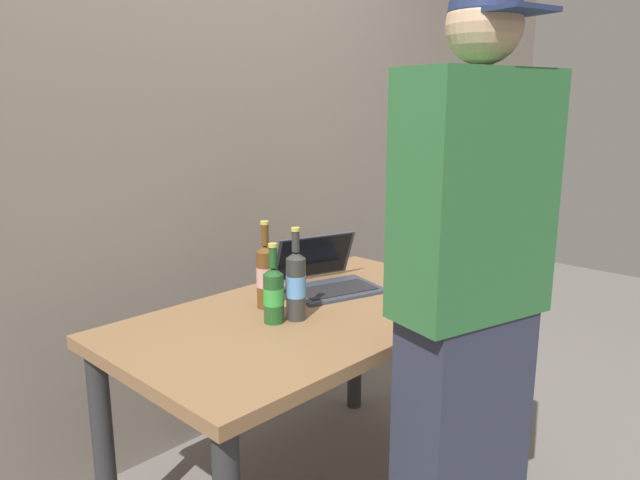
{
  "coord_description": "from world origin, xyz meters",
  "views": [
    {
      "loc": [
        -1.43,
        -1.41,
        1.46
      ],
      "look_at": [
        0.05,
        0.0,
        0.99
      ],
      "focal_mm": 33.73,
      "sensor_mm": 36.0,
      "label": 1
    }
  ],
  "objects_px": {
    "laptop": "(327,277)",
    "beer_bottle_green": "(296,284)",
    "beer_bottle_amber": "(266,274)",
    "beer_bottle_brown": "(274,293)",
    "person_figure": "(469,309)"
  },
  "relations": [
    {
      "from": "laptop",
      "to": "person_figure",
      "type": "distance_m",
      "value": 0.81
    },
    {
      "from": "beer_bottle_green",
      "to": "person_figure",
      "type": "distance_m",
      "value": 0.6
    },
    {
      "from": "laptop",
      "to": "person_figure",
      "type": "xyz_separation_m",
      "value": [
        -0.24,
        -0.76,
        0.12
      ]
    },
    {
      "from": "beer_bottle_green",
      "to": "person_figure",
      "type": "xyz_separation_m",
      "value": [
        0.09,
        -0.6,
        0.04
      ]
    },
    {
      "from": "beer_bottle_brown",
      "to": "person_figure",
      "type": "distance_m",
      "value": 0.65
    },
    {
      "from": "beer_bottle_amber",
      "to": "beer_bottle_brown",
      "type": "xyz_separation_m",
      "value": [
        -0.08,
        -0.13,
        -0.02
      ]
    },
    {
      "from": "beer_bottle_green",
      "to": "beer_bottle_amber",
      "type": "bearing_deg",
      "value": 86.8
    },
    {
      "from": "laptop",
      "to": "person_figure",
      "type": "height_order",
      "value": "person_figure"
    },
    {
      "from": "beer_bottle_green",
      "to": "person_figure",
      "type": "relative_size",
      "value": 0.18
    },
    {
      "from": "laptop",
      "to": "beer_bottle_green",
      "type": "distance_m",
      "value": 0.38
    },
    {
      "from": "beer_bottle_green",
      "to": "beer_bottle_brown",
      "type": "distance_m",
      "value": 0.08
    },
    {
      "from": "beer_bottle_amber",
      "to": "beer_bottle_brown",
      "type": "distance_m",
      "value": 0.16
    },
    {
      "from": "laptop",
      "to": "beer_bottle_green",
      "type": "relative_size",
      "value": 1.34
    },
    {
      "from": "laptop",
      "to": "beer_bottle_amber",
      "type": "bearing_deg",
      "value": -179.63
    },
    {
      "from": "laptop",
      "to": "beer_bottle_brown",
      "type": "height_order",
      "value": "beer_bottle_brown"
    }
  ]
}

